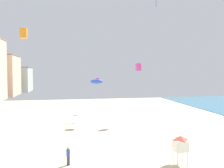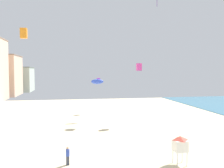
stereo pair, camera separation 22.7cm
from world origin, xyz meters
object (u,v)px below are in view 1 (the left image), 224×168
kite_purple_box (98,80)px  kite_orange_box (24,33)px  lifeguard_stand (180,144)px  kite_blue_parafoil (97,82)px  kite_flyer (68,155)px  kite_magenta_box (138,67)px

kite_purple_box → kite_orange_box: bearing=-115.8°
lifeguard_stand → kite_blue_parafoil: size_ratio=1.23×
lifeguard_stand → kite_blue_parafoil: 21.84m
kite_flyer → kite_magenta_box: bearing=137.3°
kite_purple_box → kite_blue_parafoil: (-1.05, -7.07, 0.09)m
kite_orange_box → kite_flyer: bearing=-49.2°
kite_orange_box → kite_magenta_box: kite_orange_box is taller
kite_orange_box → kite_purple_box: kite_orange_box is taller
kite_orange_box → kite_blue_parafoil: (9.19, 14.13, -5.68)m
kite_magenta_box → kite_blue_parafoil: 7.61m
lifeguard_stand → kite_magenta_box: kite_magenta_box is taller
kite_purple_box → kite_blue_parafoil: bearing=-98.4°
kite_flyer → kite_blue_parafoil: kite_blue_parafoil is taller
kite_flyer → kite_purple_box: size_ratio=1.73×
kite_orange_box → lifeguard_stand: bearing=-25.3°
kite_magenta_box → kite_blue_parafoil: kite_magenta_box is taller
lifeguard_stand → kite_orange_box: size_ratio=2.50×
lifeguard_stand → kite_orange_box: 18.66m
kite_flyer → lifeguard_stand: bearing=73.4°
lifeguard_stand → kite_blue_parafoil: (-4.91, 20.78, 4.59)m
kite_flyer → kite_magenta_box: size_ratio=1.42×
kite_orange_box → kite_blue_parafoil: 17.78m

